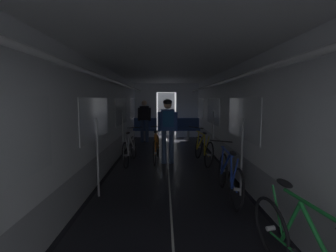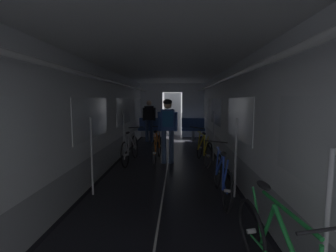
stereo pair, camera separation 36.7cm
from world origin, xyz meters
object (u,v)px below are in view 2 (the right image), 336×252
bicycle_silver (130,149)px  bicycle_blue (222,177)px  person_cyclist_aisle (168,124)px  bench_seat_far_left (150,127)px  person_standing_near_bench (149,118)px  bicycle_yellow (204,149)px  bench_seat_far_right (193,127)px  bicycle_orange_in_aisle (157,147)px

bicycle_silver → bicycle_blue: 3.12m
person_cyclist_aisle → bicycle_blue: bearing=-65.8°
bench_seat_far_left → person_standing_near_bench: (0.00, -0.38, 0.41)m
bicycle_silver → bicycle_yellow: size_ratio=1.00×
bicycle_yellow → person_standing_near_bench: bearing=119.3°
bicycle_silver → person_cyclist_aisle: size_ratio=0.98×
person_cyclist_aisle → person_standing_near_bench: person_cyclist_aisle is taller
bench_seat_far_right → bicycle_blue: bench_seat_far_right is taller
bicycle_yellow → person_cyclist_aisle: bearing=-176.3°
bench_seat_far_right → bicycle_blue: (0.13, -6.06, -0.19)m
bicycle_silver → bicycle_yellow: bicycle_yellow is taller
bicycle_yellow → bench_seat_far_left: bearing=116.8°
bench_seat_far_left → bicycle_yellow: 4.13m
bicycle_silver → bicycle_blue: size_ratio=1.00×
person_standing_near_bench → bicycle_blue: bearing=-71.2°
person_cyclist_aisle → bicycle_yellow: bearing=3.7°
bench_seat_far_left → person_cyclist_aisle: 3.88m
bench_seat_far_left → bicycle_yellow: size_ratio=0.58×
bench_seat_far_left → bicycle_yellow: (1.86, -3.68, -0.19)m
bicycle_blue → person_standing_near_bench: bearing=108.8°
bicycle_silver → person_cyclist_aisle: 1.23m
person_cyclist_aisle → person_standing_near_bench: size_ratio=1.03×
person_cyclist_aisle → bench_seat_far_left: bearing=103.4°
bench_seat_far_right → bicycle_yellow: (0.06, -3.68, -0.19)m
bicycle_silver → bench_seat_far_left: bearing=88.1°
bench_seat_far_left → person_cyclist_aisle: (0.89, -3.75, 0.50)m
bicycle_orange_in_aisle → person_standing_near_bench: size_ratio=1.00×
bicycle_blue → person_cyclist_aisle: person_cyclist_aisle is taller
person_cyclist_aisle → person_standing_near_bench: (-0.89, 3.37, -0.10)m
bicycle_blue → bench_seat_far_right: bearing=91.3°
bench_seat_far_left → bicycle_orange_in_aisle: bearing=-80.5°
bicycle_yellow → person_standing_near_bench: 3.84m
person_standing_near_bench → bench_seat_far_right: bearing=11.8°
bench_seat_far_left → bicycle_blue: 6.36m
bicycle_yellow → bench_seat_far_right: bearing=91.0°
person_cyclist_aisle → bench_seat_far_right: bearing=76.4°
bicycle_orange_in_aisle → bicycle_yellow: bearing=-9.0°
bicycle_orange_in_aisle → bicycle_blue: bearing=-62.3°
bench_seat_far_left → bicycle_orange_in_aisle: (0.58, -3.48, -0.18)m
bench_seat_far_left → person_cyclist_aisle: bearing=-76.6°
bicycle_orange_in_aisle → bench_seat_far_left: bearing=99.5°
bicycle_yellow → person_cyclist_aisle: 1.19m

